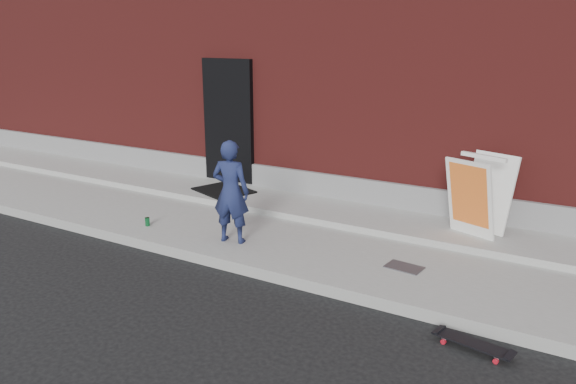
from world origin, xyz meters
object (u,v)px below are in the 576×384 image
Objects in this scene: skateboard at (473,344)px; soda_can at (147,222)px; child at (231,192)px; pizza_sign at (479,195)px.

skateboard is 6.00× the size of soda_can.
child is at bearing 4.61° from soda_can.
pizza_sign is at bearing 23.22° from soda_can.
pizza_sign reaches higher than skateboard.
child reaches higher than pizza_sign.
child reaches higher than skateboard.
child is 1.85× the size of skateboard.
soda_can is at bearing -156.78° from pizza_sign.
child is 1.63m from soda_can.
soda_can is (-1.49, -0.12, -0.65)m from child.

